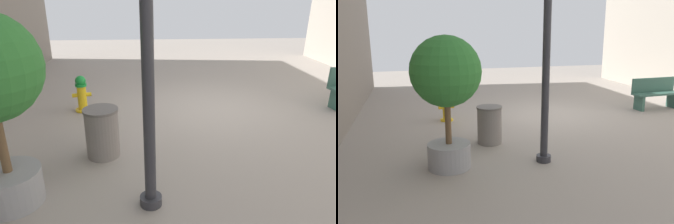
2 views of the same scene
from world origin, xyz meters
The scene contains 4 objects.
ground_plane centered at (0.00, 0.00, 0.00)m, with size 23.40×23.40×0.00m, color gray.
fire_hydrant centered at (2.92, -0.10, 0.41)m, with size 0.43×0.41×0.82m.
street_lamp centered at (1.42, 3.34, 2.30)m, with size 0.36×0.36×3.68m.
trash_bin centered at (2.18, 2.02, 0.41)m, with size 0.56×0.56×0.82m.
Camera 1 is at (1.43, 6.55, 2.50)m, focal length 32.59 mm.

